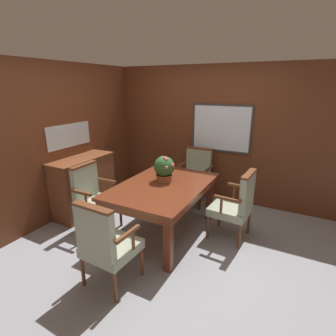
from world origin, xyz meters
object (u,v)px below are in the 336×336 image
(chair_head_near, at_px, (106,242))
(chair_left_near, at_px, (93,196))
(dining_table, at_px, (163,191))
(chair_right_far, at_px, (236,203))
(potted_plant, at_px, (164,168))
(chair_head_far, at_px, (195,174))
(sideboard_cabinet, at_px, (84,185))

(chair_head_near, relative_size, chair_left_near, 1.00)
(dining_table, bearing_deg, chair_left_near, -158.84)
(chair_right_far, xyz_separation_m, potted_plant, (-1.02, -0.21, 0.42))
(chair_head_far, distance_m, sideboard_cabinet, 1.98)
(chair_head_far, xyz_separation_m, chair_left_near, (-0.97, -1.63, 0.00))
(chair_left_near, xyz_separation_m, sideboard_cabinet, (-0.53, 0.35, -0.05))
(chair_head_near, distance_m, chair_right_far, 1.85)
(dining_table, relative_size, potted_plant, 4.35)
(chair_right_far, relative_size, chair_left_near, 1.00)
(chair_head_near, xyz_separation_m, sideboard_cabinet, (-1.50, 1.20, -0.05))
(chair_head_near, height_order, chair_head_far, same)
(chair_right_far, height_order, chair_left_near, same)
(chair_right_far, relative_size, sideboard_cabinet, 0.91)
(chair_head_near, xyz_separation_m, chair_head_far, (0.00, 2.48, 0.00))
(chair_head_near, distance_m, sideboard_cabinet, 1.92)
(chair_head_far, bearing_deg, sideboard_cabinet, -138.45)
(chair_right_far, height_order, potted_plant, potted_plant)
(chair_left_near, bearing_deg, chair_head_near, -132.25)
(chair_head_far, xyz_separation_m, sideboard_cabinet, (-1.51, -1.28, -0.05))
(chair_head_near, xyz_separation_m, chair_right_far, (0.98, 1.57, 0.00))
(chair_head_near, bearing_deg, sideboard_cabinet, -36.25)
(chair_right_far, relative_size, potted_plant, 2.65)
(potted_plant, xyz_separation_m, sideboard_cabinet, (-1.46, -0.16, -0.47))
(dining_table, bearing_deg, chair_head_far, 90.26)
(dining_table, xyz_separation_m, potted_plant, (-0.05, 0.13, 0.29))
(chair_head_far, xyz_separation_m, potted_plant, (-0.05, -1.12, 0.42))
(chair_head_far, bearing_deg, chair_head_near, -88.93)
(dining_table, xyz_separation_m, chair_head_near, (-0.01, -1.23, -0.13))
(chair_right_far, bearing_deg, chair_head_near, -27.92)
(chair_head_far, height_order, chair_left_near, same)
(chair_head_far, distance_m, chair_right_far, 1.33)
(dining_table, distance_m, chair_head_far, 1.26)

